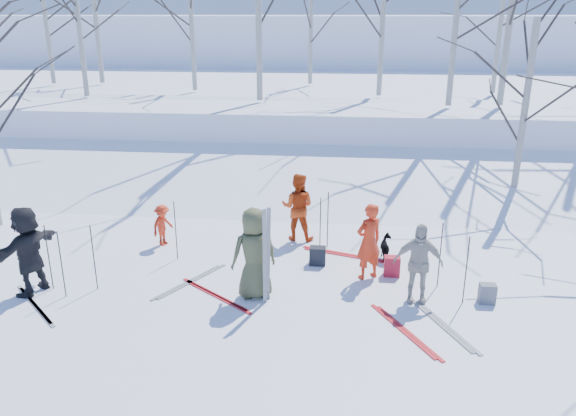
# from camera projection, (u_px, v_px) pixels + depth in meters

# --- Properties ---
(ground) EXTENTS (120.00, 120.00, 0.00)m
(ground) POSITION_uv_depth(u_px,v_px,m) (280.00, 298.00, 10.67)
(ground) COLOR white
(ground) RESTS_ON ground
(snow_ramp) EXTENTS (70.00, 9.49, 4.12)m
(snow_ramp) POSITION_uv_depth(u_px,v_px,m) (307.00, 185.00, 17.20)
(snow_ramp) COLOR white
(snow_ramp) RESTS_ON ground
(snow_plateau) EXTENTS (70.00, 18.00, 2.20)m
(snow_plateau) POSITION_uv_depth(u_px,v_px,m) (323.00, 107.00, 26.31)
(snow_plateau) COLOR white
(snow_plateau) RESTS_ON ground
(far_hill) EXTENTS (90.00, 30.00, 6.00)m
(far_hill) POSITION_uv_depth(u_px,v_px,m) (336.00, 54.00, 45.71)
(far_hill) COLOR white
(far_hill) RESTS_ON ground
(skier_olive_center) EXTENTS (1.01, 0.85, 1.76)m
(skier_olive_center) POSITION_uv_depth(u_px,v_px,m) (254.00, 253.00, 10.49)
(skier_olive_center) COLOR #454A2C
(skier_olive_center) RESTS_ON ground
(skier_red_north) EXTENTS (0.70, 0.64, 1.59)m
(skier_red_north) POSITION_uv_depth(u_px,v_px,m) (369.00, 241.00, 11.25)
(skier_red_north) COLOR red
(skier_red_north) RESTS_ON ground
(skier_redor_behind) EXTENTS (0.85, 0.70, 1.62)m
(skier_redor_behind) POSITION_uv_depth(u_px,v_px,m) (298.00, 207.00, 13.22)
(skier_redor_behind) COLOR #BF3A0E
(skier_redor_behind) RESTS_ON ground
(skier_red_seated) EXTENTS (0.57, 0.72, 0.98)m
(skier_red_seated) POSITION_uv_depth(u_px,v_px,m) (163.00, 225.00, 13.00)
(skier_red_seated) COLOR red
(skier_red_seated) RESTS_ON ground
(skier_cream_east) EXTENTS (0.92, 0.41, 1.55)m
(skier_cream_east) POSITION_uv_depth(u_px,v_px,m) (418.00, 263.00, 10.33)
(skier_cream_east) COLOR beige
(skier_cream_east) RESTS_ON ground
(skier_grey_west) EXTENTS (0.98, 1.70, 1.75)m
(skier_grey_west) POSITION_uv_depth(u_px,v_px,m) (28.00, 250.00, 10.63)
(skier_grey_west) COLOR black
(skier_grey_west) RESTS_ON ground
(dog) EXTENTS (0.37, 0.66, 0.53)m
(dog) POSITION_uv_depth(u_px,v_px,m) (387.00, 248.00, 12.26)
(dog) COLOR black
(dog) RESTS_ON ground
(upright_ski_left) EXTENTS (0.10, 0.17, 1.90)m
(upright_ski_left) POSITION_uv_depth(u_px,v_px,m) (265.00, 257.00, 10.16)
(upright_ski_left) COLOR silver
(upright_ski_left) RESTS_ON ground
(upright_ski_right) EXTENTS (0.14, 0.23, 1.89)m
(upright_ski_right) POSITION_uv_depth(u_px,v_px,m) (268.00, 255.00, 10.26)
(upright_ski_right) COLOR silver
(upright_ski_right) RESTS_ON ground
(ski_pair_a) EXTENTS (1.67, 2.05, 0.02)m
(ski_pair_a) POSITION_uv_depth(u_px,v_px,m) (443.00, 325.00, 9.73)
(ski_pair_a) COLOR silver
(ski_pair_a) RESTS_ON ground
(ski_pair_b) EXTENTS (1.83, 2.07, 0.02)m
(ski_pair_b) POSITION_uv_depth(u_px,v_px,m) (405.00, 331.00, 9.55)
(ski_pair_b) COLOR red
(ski_pair_b) RESTS_ON ground
(ski_pair_c) EXTENTS (1.82, 2.07, 0.02)m
(ski_pair_c) POSITION_uv_depth(u_px,v_px,m) (190.00, 282.00, 11.31)
(ski_pair_c) COLOR silver
(ski_pair_c) RESTS_ON ground
(ski_pair_d) EXTENTS (2.10, 2.10, 0.02)m
(ski_pair_d) POSITION_uv_depth(u_px,v_px,m) (35.00, 305.00, 10.39)
(ski_pair_d) COLOR silver
(ski_pair_d) RESTS_ON ground
(ski_pair_e) EXTENTS (1.31, 2.02, 0.02)m
(ski_pair_e) POSITION_uv_depth(u_px,v_px,m) (343.00, 254.00, 12.59)
(ski_pair_e) COLOR red
(ski_pair_e) RESTS_ON ground
(ski_pair_f) EXTENTS (2.03, 2.09, 0.02)m
(ski_pair_f) POSITION_uv_depth(u_px,v_px,m) (216.00, 295.00, 10.75)
(ski_pair_f) COLOR red
(ski_pair_f) RESTS_ON ground
(ski_pole_a) EXTENTS (0.02, 0.02, 1.34)m
(ski_pole_a) POSITION_uv_depth(u_px,v_px,m) (440.00, 255.00, 10.93)
(ski_pole_a) COLOR black
(ski_pole_a) RESTS_ON ground
(ski_pole_b) EXTENTS (0.02, 0.02, 1.34)m
(ski_pole_b) POSITION_uv_depth(u_px,v_px,m) (62.00, 265.00, 10.52)
(ski_pole_b) COLOR black
(ski_pole_b) RESTS_ON ground
(ski_pole_c) EXTENTS (0.02, 0.02, 1.34)m
(ski_pole_c) POSITION_uv_depth(u_px,v_px,m) (320.00, 227.00, 12.39)
(ski_pole_c) COLOR black
(ski_pole_c) RESTS_ON ground
(ski_pole_d) EXTENTS (0.02, 0.02, 1.34)m
(ski_pole_d) POSITION_uv_depth(u_px,v_px,m) (94.00, 258.00, 10.81)
(ski_pole_d) COLOR black
(ski_pole_d) RESTS_ON ground
(ski_pole_e) EXTENTS (0.02, 0.02, 1.34)m
(ski_pole_e) POSITION_uv_depth(u_px,v_px,m) (466.00, 270.00, 10.28)
(ski_pole_e) COLOR black
(ski_pole_e) RESTS_ON ground
(ski_pole_f) EXTENTS (0.02, 0.02, 1.34)m
(ski_pole_f) POSITION_uv_depth(u_px,v_px,m) (328.00, 220.00, 12.78)
(ski_pole_f) COLOR black
(ski_pole_f) RESTS_ON ground
(ski_pole_g) EXTENTS (0.02, 0.02, 1.34)m
(ski_pole_g) POSITION_uv_depth(u_px,v_px,m) (49.00, 257.00, 10.83)
(ski_pole_g) COLOR black
(ski_pole_g) RESTS_ON ground
(ski_pole_h) EXTENTS (0.02, 0.02, 1.34)m
(ski_pole_h) POSITION_uv_depth(u_px,v_px,m) (176.00, 230.00, 12.17)
(ski_pole_h) COLOR black
(ski_pole_h) RESTS_ON ground
(backpack_red) EXTENTS (0.32, 0.22, 0.42)m
(backpack_red) POSITION_uv_depth(u_px,v_px,m) (392.00, 266.00, 11.53)
(backpack_red) COLOR #A61929
(backpack_red) RESTS_ON ground
(backpack_grey) EXTENTS (0.30, 0.20, 0.38)m
(backpack_grey) POSITION_uv_depth(u_px,v_px,m) (487.00, 294.00, 10.44)
(backpack_grey) COLOR slate
(backpack_grey) RESTS_ON ground
(backpack_dark) EXTENTS (0.34, 0.24, 0.40)m
(backpack_dark) POSITION_uv_depth(u_px,v_px,m) (318.00, 256.00, 12.05)
(backpack_dark) COLOR black
(backpack_dark) RESTS_ON ground
(birch_plateau_a) EXTENTS (4.05, 4.05, 4.93)m
(birch_plateau_a) POSITION_uv_depth(u_px,v_px,m) (311.00, 25.00, 24.00)
(birch_plateau_a) COLOR silver
(birch_plateau_a) RESTS_ON snow_plateau
(birch_plateau_b) EXTENTS (4.82, 4.82, 6.03)m
(birch_plateau_b) POSITION_uv_depth(u_px,v_px,m) (457.00, 11.00, 17.92)
(birch_plateau_b) COLOR silver
(birch_plateau_b) RESTS_ON snow_plateau
(birch_plateau_c) EXTENTS (4.74, 4.74, 5.91)m
(birch_plateau_c) POSITION_uv_depth(u_px,v_px,m) (383.00, 13.00, 20.31)
(birch_plateau_c) COLOR silver
(birch_plateau_c) RESTS_ON snow_plateau
(birch_plateau_e) EXTENTS (4.23, 4.23, 5.18)m
(birch_plateau_e) POSITION_uv_depth(u_px,v_px,m) (191.00, 23.00, 21.90)
(birch_plateau_e) COLOR silver
(birch_plateau_e) RESTS_ON snow_plateau
(birch_plateau_f) EXTENTS (4.53, 4.53, 5.62)m
(birch_plateau_f) POSITION_uv_depth(u_px,v_px,m) (45.00, 17.00, 23.97)
(birch_plateau_f) COLOR silver
(birch_plateau_f) RESTS_ON snow_plateau
(birch_plateau_h) EXTENTS (4.04, 4.04, 4.92)m
(birch_plateau_h) POSITION_uv_depth(u_px,v_px,m) (500.00, 27.00, 21.06)
(birch_plateau_h) COLOR silver
(birch_plateau_h) RESTS_ON snow_plateau
(birch_plateau_i) EXTENTS (4.60, 4.60, 5.71)m
(birch_plateau_i) POSITION_uv_depth(u_px,v_px,m) (78.00, 16.00, 20.21)
(birch_plateau_i) COLOR silver
(birch_plateau_i) RESTS_ON snow_plateau
(birch_plateau_k) EXTENTS (5.18, 5.18, 6.54)m
(birch_plateau_k) POSITION_uv_depth(u_px,v_px,m) (94.00, 5.00, 24.13)
(birch_plateau_k) COLOR silver
(birch_plateau_k) RESTS_ON snow_plateau
(birch_edge_e) EXTENTS (4.14, 4.14, 5.06)m
(birch_edge_e) POSITION_uv_depth(u_px,v_px,m) (524.00, 117.00, 14.94)
(birch_edge_e) COLOR silver
(birch_edge_e) RESTS_ON ground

